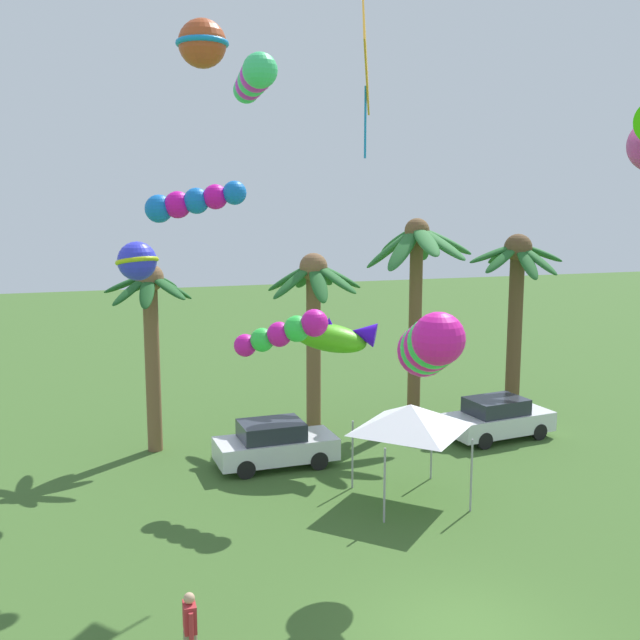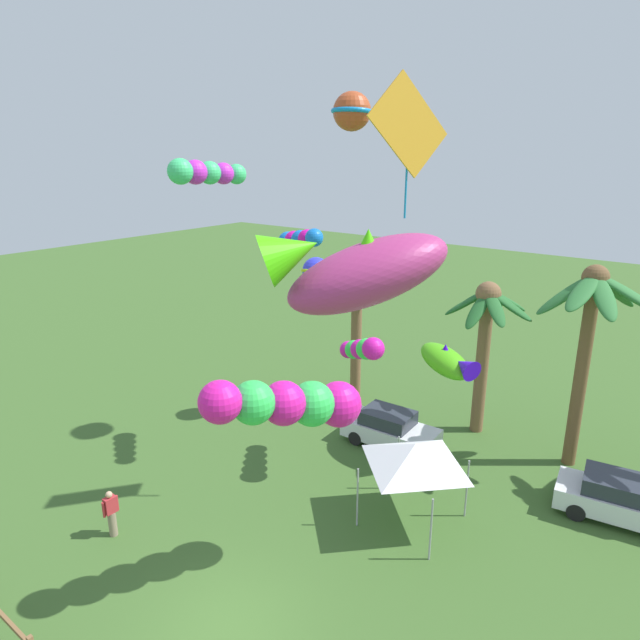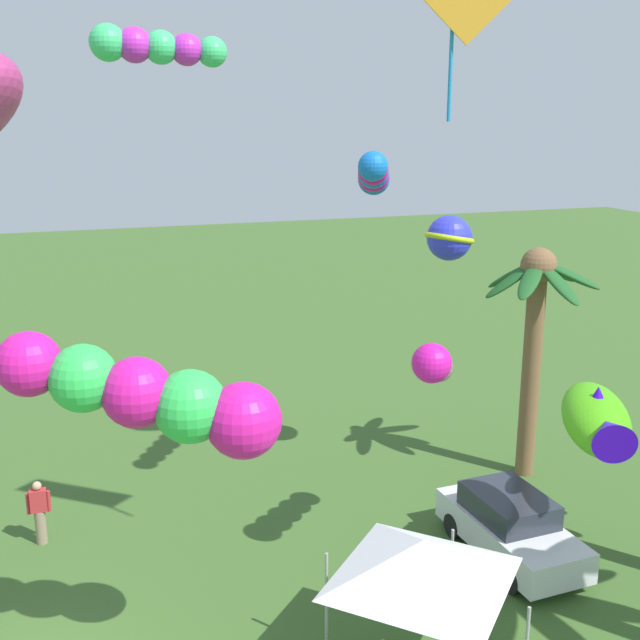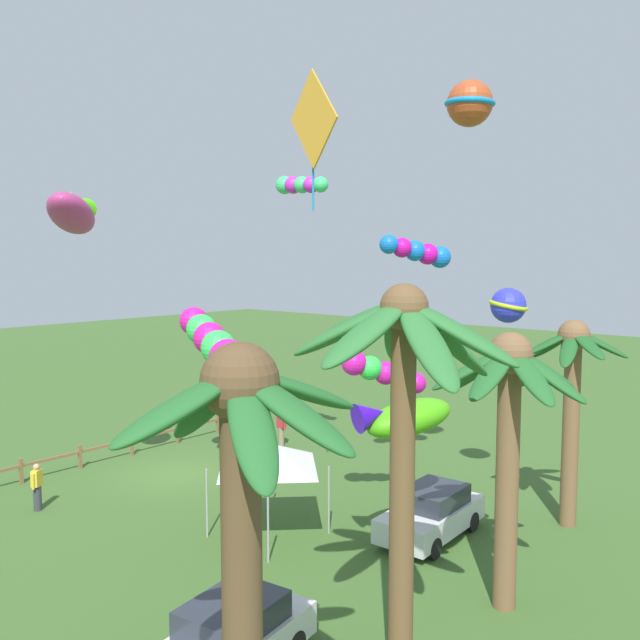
{
  "view_description": "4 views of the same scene",
  "coord_description": "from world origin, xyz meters",
  "px_view_note": "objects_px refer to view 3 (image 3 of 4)",
  "views": [
    {
      "loc": [
        -7.01,
        -12.94,
        8.83
      ],
      "look_at": [
        -1.15,
        6.3,
        5.5
      ],
      "focal_mm": 43.23,
      "sensor_mm": 36.0,
      "label": 1
    },
    {
      "loc": [
        8.78,
        -7.5,
        11.75
      ],
      "look_at": [
        -2.48,
        7.18,
        6.06
      ],
      "focal_mm": 31.07,
      "sensor_mm": 36.0,
      "label": 2
    },
    {
      "loc": [
        12.37,
        1.17,
        9.86
      ],
      "look_at": [
        -1.39,
        5.89,
        6.04
      ],
      "focal_mm": 43.69,
      "sensor_mm": 36.0,
      "label": 3
    },
    {
      "loc": [
        15.53,
        20.69,
        8.38
      ],
      "look_at": [
        -0.64,
        6.75,
        6.4
      ],
      "focal_mm": 37.59,
      "sensor_mm": 36.0,
      "label": 4
    }
  ],
  "objects_px": {
    "parked_car_0": "(510,526)",
    "spectator_1": "(39,512)",
    "kite_ball_0": "(449,238)",
    "kite_tube_2": "(154,47)",
    "kite_tube_5": "(373,174)",
    "kite_fish_8": "(598,420)",
    "palm_tree_0": "(535,315)",
    "festival_tent": "(423,560)",
    "kite_tube_6": "(435,365)",
    "kite_tube_7": "(151,396)"
  },
  "relations": [
    {
      "from": "festival_tent",
      "to": "kite_tube_7",
      "type": "bearing_deg",
      "value": -109.12
    },
    {
      "from": "kite_tube_2",
      "to": "kite_tube_5",
      "type": "relative_size",
      "value": 0.99
    },
    {
      "from": "palm_tree_0",
      "to": "kite_tube_7",
      "type": "height_order",
      "value": "kite_tube_7"
    },
    {
      "from": "festival_tent",
      "to": "kite_fish_8",
      "type": "distance_m",
      "value": 4.61
    },
    {
      "from": "kite_ball_0",
      "to": "kite_tube_5",
      "type": "height_order",
      "value": "kite_tube_5"
    },
    {
      "from": "kite_fish_8",
      "to": "kite_tube_5",
      "type": "bearing_deg",
      "value": -150.97
    },
    {
      "from": "kite_tube_7",
      "to": "kite_tube_2",
      "type": "bearing_deg",
      "value": 167.4
    },
    {
      "from": "kite_tube_7",
      "to": "kite_tube_6",
      "type": "bearing_deg",
      "value": 106.46
    },
    {
      "from": "spectator_1",
      "to": "kite_tube_5",
      "type": "bearing_deg",
      "value": 80.74
    },
    {
      "from": "kite_tube_5",
      "to": "kite_tube_7",
      "type": "bearing_deg",
      "value": -52.24
    },
    {
      "from": "spectator_1",
      "to": "kite_fish_8",
      "type": "height_order",
      "value": "kite_fish_8"
    },
    {
      "from": "kite_fish_8",
      "to": "kite_tube_6",
      "type": "bearing_deg",
      "value": -134.26
    },
    {
      "from": "festival_tent",
      "to": "kite_tube_2",
      "type": "xyz_separation_m",
      "value": [
        -5.21,
        -3.44,
        8.68
      ]
    },
    {
      "from": "kite_tube_2",
      "to": "kite_fish_8",
      "type": "bearing_deg",
      "value": 60.89
    },
    {
      "from": "parked_car_0",
      "to": "kite_tube_2",
      "type": "bearing_deg",
      "value": -106.17
    },
    {
      "from": "spectator_1",
      "to": "kite_ball_0",
      "type": "bearing_deg",
      "value": 90.23
    },
    {
      "from": "kite_tube_5",
      "to": "kite_fish_8",
      "type": "xyz_separation_m",
      "value": [
        4.95,
        2.75,
        -4.46
      ]
    },
    {
      "from": "kite_tube_5",
      "to": "palm_tree_0",
      "type": "bearing_deg",
      "value": 98.76
    },
    {
      "from": "parked_car_0",
      "to": "kite_tube_5",
      "type": "distance_m",
      "value": 8.66
    },
    {
      "from": "kite_tube_2",
      "to": "kite_tube_7",
      "type": "height_order",
      "value": "kite_tube_2"
    },
    {
      "from": "parked_car_0",
      "to": "spectator_1",
      "type": "distance_m",
      "value": 11.01
    },
    {
      "from": "parked_car_0",
      "to": "kite_fish_8",
      "type": "xyz_separation_m",
      "value": [
        2.14,
        0.38,
        3.38
      ]
    },
    {
      "from": "spectator_1",
      "to": "festival_tent",
      "type": "height_order",
      "value": "festival_tent"
    },
    {
      "from": "palm_tree_0",
      "to": "festival_tent",
      "type": "distance_m",
      "value": 9.65
    },
    {
      "from": "parked_car_0",
      "to": "festival_tent",
      "type": "relative_size",
      "value": 1.39
    },
    {
      "from": "kite_tube_2",
      "to": "kite_tube_6",
      "type": "distance_m",
      "value": 8.46
    },
    {
      "from": "festival_tent",
      "to": "kite_tube_6",
      "type": "xyz_separation_m",
      "value": [
        -3.28,
        1.81,
        2.32
      ]
    },
    {
      "from": "spectator_1",
      "to": "kite_ball_0",
      "type": "relative_size",
      "value": 0.94
    },
    {
      "from": "parked_car_0",
      "to": "kite_tube_5",
      "type": "xyz_separation_m",
      "value": [
        -2.8,
        -2.37,
        7.84
      ]
    },
    {
      "from": "kite_ball_0",
      "to": "kite_tube_2",
      "type": "relative_size",
      "value": 0.65
    },
    {
      "from": "parked_car_0",
      "to": "kite_fish_8",
      "type": "bearing_deg",
      "value": 9.94
    },
    {
      "from": "spectator_1",
      "to": "kite_tube_5",
      "type": "distance_m",
      "value": 11.13
    },
    {
      "from": "spectator_1",
      "to": "kite_tube_6",
      "type": "bearing_deg",
      "value": 64.57
    },
    {
      "from": "kite_ball_0",
      "to": "kite_tube_5",
      "type": "distance_m",
      "value": 3.52
    },
    {
      "from": "kite_ball_0",
      "to": "kite_tube_6",
      "type": "bearing_deg",
      "value": -30.83
    },
    {
      "from": "parked_car_0",
      "to": "kite_tube_5",
      "type": "relative_size",
      "value": 1.51
    },
    {
      "from": "festival_tent",
      "to": "parked_car_0",
      "type": "bearing_deg",
      "value": 129.19
    },
    {
      "from": "parked_car_0",
      "to": "festival_tent",
      "type": "xyz_separation_m",
      "value": [
        3.1,
        -3.81,
        1.72
      ]
    },
    {
      "from": "parked_car_0",
      "to": "kite_tube_6",
      "type": "bearing_deg",
      "value": -94.98
    },
    {
      "from": "palm_tree_0",
      "to": "festival_tent",
      "type": "bearing_deg",
      "value": -44.51
    },
    {
      "from": "spectator_1",
      "to": "kite_tube_2",
      "type": "distance_m",
      "value": 10.94
    },
    {
      "from": "palm_tree_0",
      "to": "kite_tube_2",
      "type": "bearing_deg",
      "value": -81.53
    },
    {
      "from": "parked_car_0",
      "to": "kite_tube_2",
      "type": "distance_m",
      "value": 12.85
    },
    {
      "from": "parked_car_0",
      "to": "kite_tube_2",
      "type": "height_order",
      "value": "kite_tube_2"
    },
    {
      "from": "spectator_1",
      "to": "kite_tube_6",
      "type": "relative_size",
      "value": 0.62
    },
    {
      "from": "kite_tube_2",
      "to": "kite_fish_8",
      "type": "xyz_separation_m",
      "value": [
        4.25,
        7.63,
        -7.01
      ]
    },
    {
      "from": "parked_car_0",
      "to": "kite_tube_2",
      "type": "xyz_separation_m",
      "value": [
        -2.1,
        -7.25,
        10.4
      ]
    },
    {
      "from": "palm_tree_0",
      "to": "parked_car_0",
      "type": "relative_size",
      "value": 1.64
    },
    {
      "from": "festival_tent",
      "to": "kite_tube_6",
      "type": "distance_m",
      "value": 4.41
    },
    {
      "from": "palm_tree_0",
      "to": "kite_ball_0",
      "type": "height_order",
      "value": "kite_ball_0"
    }
  ]
}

